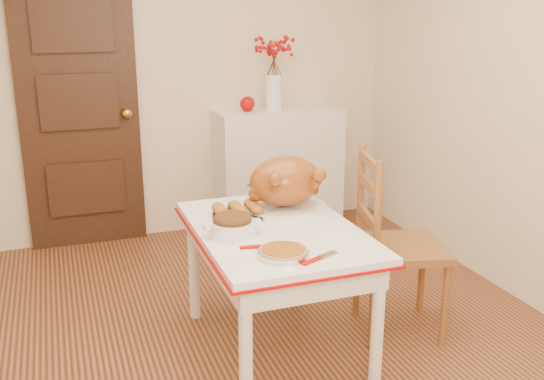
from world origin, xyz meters
name	(u,v)px	position (x,y,z in m)	size (l,w,h in m)	color
floor	(256,354)	(0.00, 0.00, 0.00)	(3.50, 4.00, 0.00)	#44210F
wall_back	(172,76)	(0.00, 2.00, 1.25)	(3.50, 0.00, 2.50)	beige
door_back	(79,111)	(-0.70, 1.97, 1.03)	(0.85, 0.06, 2.06)	black
sideboard	(278,170)	(0.78, 1.78, 0.49)	(0.99, 0.44, 0.99)	silver
kitchen_table	(275,290)	(0.11, 0.01, 0.35)	(0.80, 1.16, 0.69)	white
chair_oak	(402,244)	(0.84, -0.01, 0.51)	(0.45, 0.45, 1.03)	brown
berry_vase	(274,74)	(0.75, 1.78, 1.27)	(0.29, 0.29, 0.56)	white
apple	(247,104)	(0.53, 1.78, 1.04)	(0.12, 0.12, 0.12)	#AB0503
turkey_platter	(285,184)	(0.26, 0.25, 0.84)	(0.46, 0.37, 0.29)	#924114
pumpkin_pie	(283,252)	(0.01, -0.36, 0.72)	(0.23, 0.23, 0.05)	#8C4E14
stuffing_dish	(232,224)	(-0.12, -0.03, 0.75)	(0.28, 0.22, 0.11)	#442713
rolls_tray	(237,210)	(-0.02, 0.24, 0.73)	(0.26, 0.20, 0.07)	#BA7A26
pie_server	(320,258)	(0.15, -0.44, 0.70)	(0.22, 0.06, 0.01)	silver
carving_knife	(270,246)	(0.00, -0.23, 0.70)	(0.28, 0.07, 0.01)	silver
drinking_glass	(252,193)	(0.13, 0.45, 0.74)	(0.06, 0.06, 0.10)	white
shaker_pair	(295,187)	(0.41, 0.49, 0.74)	(0.09, 0.04, 0.09)	white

